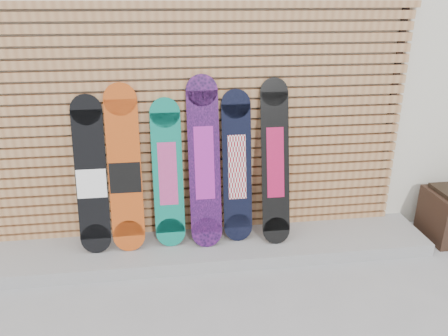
{
  "coord_description": "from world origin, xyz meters",
  "views": [
    {
      "loc": [
        -0.32,
        -2.96,
        2.34
      ],
      "look_at": [
        0.17,
        0.75,
        0.85
      ],
      "focal_mm": 35.0,
      "sensor_mm": 36.0,
      "label": 1
    }
  ],
  "objects": [
    {
      "name": "ground",
      "position": [
        0.0,
        0.0,
        0.0
      ],
      "size": [
        80.0,
        80.0,
        0.0
      ],
      "primitive_type": "plane",
      "color": "gray",
      "rests_on": "ground"
    },
    {
      "name": "building",
      "position": [
        0.5,
        3.5,
        1.8
      ],
      "size": [
        12.0,
        5.0,
        3.6
      ],
      "primitive_type": "cube",
      "color": "beige",
      "rests_on": "ground"
    },
    {
      "name": "concrete_step",
      "position": [
        -0.15,
        0.68,
        0.06
      ],
      "size": [
        4.6,
        0.7,
        0.12
      ],
      "primitive_type": "cube",
      "color": "gray",
      "rests_on": "ground"
    },
    {
      "name": "slat_wall",
      "position": [
        -0.15,
        0.97,
        1.21
      ],
      "size": [
        4.26,
        0.08,
        2.29
      ],
      "color": "#A77145",
      "rests_on": "ground"
    },
    {
      "name": "snowboard_0",
      "position": [
        -1.03,
        0.77,
        0.82
      ],
      "size": [
        0.28,
        0.34,
        1.42
      ],
      "color": "black",
      "rests_on": "concrete_step"
    },
    {
      "name": "snowboard_1",
      "position": [
        -0.73,
        0.77,
        0.86
      ],
      "size": [
        0.29,
        0.34,
        1.52
      ],
      "color": "#BA4713",
      "rests_on": "concrete_step"
    },
    {
      "name": "snowboard_2",
      "position": [
        -0.34,
        0.79,
        0.8
      ],
      "size": [
        0.28,
        0.31,
        1.37
      ],
      "color": "#0C7461",
      "rests_on": "concrete_step"
    },
    {
      "name": "snowboard_3",
      "position": [
        -0.01,
        0.76,
        0.9
      ],
      "size": [
        0.29,
        0.37,
        1.57
      ],
      "color": "black",
      "rests_on": "concrete_step"
    },
    {
      "name": "snowboard_4",
      "position": [
        0.3,
        0.8,
        0.83
      ],
      "size": [
        0.27,
        0.29,
        1.43
      ],
      "color": "black",
      "rests_on": "concrete_step"
    },
    {
      "name": "snowboard_5",
      "position": [
        0.66,
        0.75,
        0.88
      ],
      "size": [
        0.26,
        0.4,
        1.53
      ],
      "color": "black",
      "rests_on": "concrete_step"
    }
  ]
}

